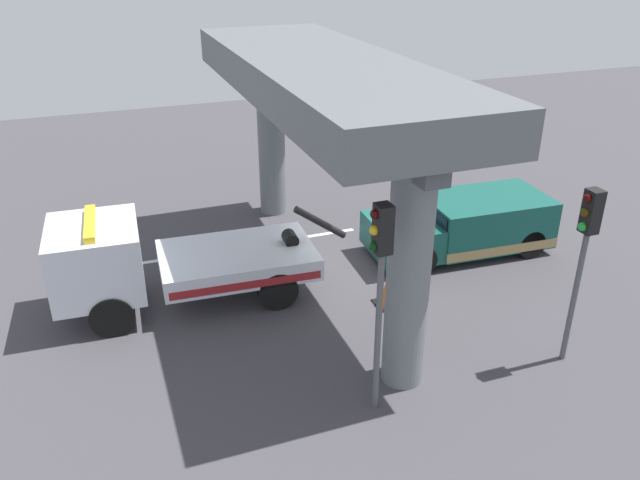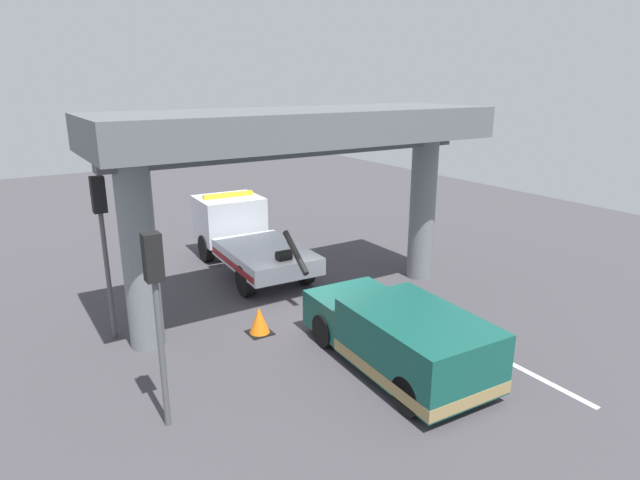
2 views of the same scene
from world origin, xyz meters
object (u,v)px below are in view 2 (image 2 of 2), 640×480
object	(u,v)px
traffic_light_near	(155,288)
traffic_light_far	(102,223)
towed_van_green	(401,338)
traffic_cone_orange	(259,321)
tow_truck_white	(243,234)

from	to	relation	value
traffic_light_near	traffic_light_far	world-z (taller)	traffic_light_far
towed_van_green	traffic_cone_orange	size ratio (longest dim) A/B	7.11
tow_truck_white	traffic_light_near	xyz separation A→B (m)	(-7.84, 5.33, 1.68)
tow_truck_white	towed_van_green	distance (m)	8.67
traffic_light_near	traffic_light_far	distance (m)	4.51
traffic_light_near	traffic_cone_orange	world-z (taller)	traffic_light_near
towed_van_green	traffic_light_near	world-z (taller)	traffic_light_near
tow_truck_white	towed_van_green	xyz separation A→B (m)	(-8.66, 0.04, -0.42)
traffic_light_near	towed_van_green	bearing A→B (deg)	-98.86
towed_van_green	tow_truck_white	bearing A→B (deg)	-0.28
traffic_light_near	traffic_cone_orange	distance (m)	4.92
tow_truck_white	traffic_cone_orange	distance (m)	5.67
towed_van_green	traffic_light_near	xyz separation A→B (m)	(0.82, 5.29, 2.10)
towed_van_green	traffic_cone_orange	distance (m)	3.97
traffic_cone_orange	tow_truck_white	bearing A→B (deg)	-20.95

